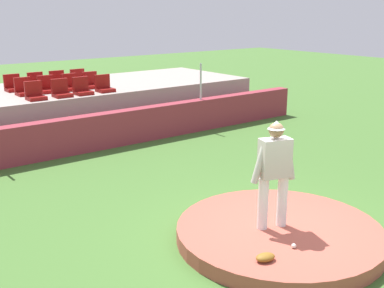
% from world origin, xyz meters
% --- Properties ---
extents(ground_plane, '(60.00, 60.00, 0.00)m').
position_xyz_m(ground_plane, '(0.00, 0.00, 0.00)').
color(ground_plane, '#3E682A').
extents(pitchers_mound, '(3.43, 3.43, 0.25)m').
position_xyz_m(pitchers_mound, '(0.00, 0.00, 0.12)').
color(pitchers_mound, '#A84F40').
rests_on(pitchers_mound, ground_plane).
extents(pitcher, '(0.79, 0.40, 1.81)m').
position_xyz_m(pitcher, '(-0.10, 0.08, 1.29)').
color(pitcher, white).
rests_on(pitcher, pitchers_mound).
extents(baseball, '(0.07, 0.07, 0.07)m').
position_xyz_m(baseball, '(-0.39, -0.64, 0.28)').
color(baseball, white).
rests_on(baseball, pitchers_mound).
extents(fielding_glove, '(0.33, 0.25, 0.11)m').
position_xyz_m(fielding_glove, '(-1.01, -0.64, 0.30)').
color(fielding_glove, brown).
rests_on(fielding_glove, pitchers_mound).
extents(brick_barrier, '(15.29, 0.40, 0.98)m').
position_xyz_m(brick_barrier, '(0.00, 6.81, 0.49)').
color(brick_barrier, maroon).
rests_on(brick_barrier, ground_plane).
extents(fence_post_right, '(0.06, 0.06, 1.14)m').
position_xyz_m(fence_post_right, '(3.76, 6.81, 1.55)').
color(fence_post_right, silver).
rests_on(fence_post_right, brick_barrier).
extents(bleacher_platform, '(13.21, 4.14, 1.34)m').
position_xyz_m(bleacher_platform, '(0.00, 9.60, 0.67)').
color(bleacher_platform, gray).
rests_on(bleacher_platform, ground_plane).
extents(stadium_chair_0, '(0.48, 0.44, 0.50)m').
position_xyz_m(stadium_chair_0, '(-1.07, 8.04, 1.50)').
color(stadium_chair_0, maroon).
rests_on(stadium_chair_0, bleacher_platform).
extents(stadium_chair_1, '(0.48, 0.44, 0.50)m').
position_xyz_m(stadium_chair_1, '(-0.32, 8.03, 1.50)').
color(stadium_chair_1, maroon).
rests_on(stadium_chair_1, bleacher_platform).
extents(stadium_chair_2, '(0.48, 0.44, 0.50)m').
position_xyz_m(stadium_chair_2, '(0.32, 8.03, 1.50)').
color(stadium_chair_2, maroon).
rests_on(stadium_chair_2, bleacher_platform).
extents(stadium_chair_3, '(0.48, 0.44, 0.50)m').
position_xyz_m(stadium_chair_3, '(1.06, 8.08, 1.50)').
color(stadium_chair_3, maroon).
rests_on(stadium_chair_3, bleacher_platform).
extents(stadium_chair_4, '(0.48, 0.44, 0.50)m').
position_xyz_m(stadium_chair_4, '(-1.05, 8.96, 1.50)').
color(stadium_chair_4, maroon).
rests_on(stadium_chair_4, bleacher_platform).
extents(stadium_chair_5, '(0.48, 0.44, 0.50)m').
position_xyz_m(stadium_chair_5, '(-0.37, 8.97, 1.50)').
color(stadium_chair_5, maroon).
rests_on(stadium_chair_5, bleacher_platform).
extents(stadium_chair_6, '(0.48, 0.44, 0.50)m').
position_xyz_m(stadium_chair_6, '(0.38, 8.95, 1.50)').
color(stadium_chair_6, maroon).
rests_on(stadium_chair_6, bleacher_platform).
extents(stadium_chair_7, '(0.48, 0.44, 0.50)m').
position_xyz_m(stadium_chair_7, '(1.07, 8.97, 1.50)').
color(stadium_chair_7, maroon).
rests_on(stadium_chair_7, bleacher_platform).
extents(stadium_chair_8, '(0.48, 0.44, 0.50)m').
position_xyz_m(stadium_chair_8, '(-1.07, 9.87, 1.50)').
color(stadium_chair_8, maroon).
rests_on(stadium_chair_8, bleacher_platform).
extents(stadium_chair_9, '(0.48, 0.44, 0.50)m').
position_xyz_m(stadium_chair_9, '(-0.34, 9.88, 1.50)').
color(stadium_chair_9, maroon).
rests_on(stadium_chair_9, bleacher_platform).
extents(stadium_chair_10, '(0.48, 0.44, 0.50)m').
position_xyz_m(stadium_chair_10, '(0.36, 9.86, 1.50)').
color(stadium_chair_10, maroon).
rests_on(stadium_chair_10, bleacher_platform).
extents(stadium_chair_11, '(0.48, 0.44, 0.50)m').
position_xyz_m(stadium_chair_11, '(1.07, 9.86, 1.50)').
color(stadium_chair_11, maroon).
rests_on(stadium_chair_11, bleacher_platform).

